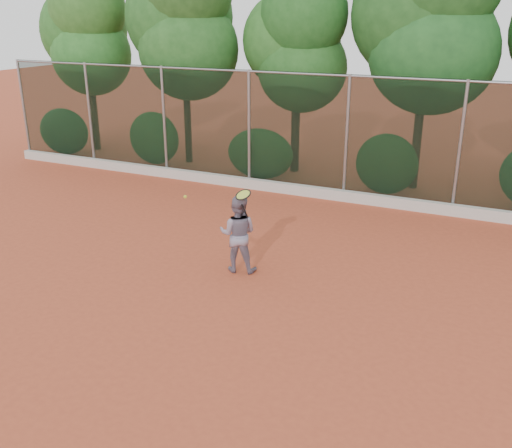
% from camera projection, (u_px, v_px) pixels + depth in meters
% --- Properties ---
extents(ground, '(80.00, 80.00, 0.00)m').
position_uv_depth(ground, '(233.00, 305.00, 10.48)').
color(ground, '#B4482A').
rests_on(ground, ground).
extents(concrete_curb, '(24.00, 0.20, 0.30)m').
position_uv_depth(concrete_curb, '(342.00, 195.00, 16.23)').
color(concrete_curb, beige).
rests_on(concrete_curb, ground).
extents(tennis_player, '(0.91, 0.78, 1.61)m').
position_uv_depth(tennis_player, '(238.00, 234.00, 11.62)').
color(tennis_player, gray).
rests_on(tennis_player, ground).
extents(chainlink_fence, '(24.09, 0.09, 3.50)m').
position_uv_depth(chainlink_fence, '(347.00, 135.00, 15.78)').
color(chainlink_fence, black).
rests_on(chainlink_fence, ground).
extents(foliage_backdrop, '(23.70, 3.63, 7.55)m').
position_uv_depth(foliage_backdrop, '(353.00, 36.00, 16.79)').
color(foliage_backdrop, '#412F19').
rests_on(foliage_backdrop, ground).
extents(tennis_racket, '(0.41, 0.39, 0.59)m').
position_uv_depth(tennis_racket, '(243.00, 197.00, 11.11)').
color(tennis_racket, black).
rests_on(tennis_racket, ground).
extents(tennis_ball_in_flight, '(0.07, 0.07, 0.07)m').
position_uv_depth(tennis_ball_in_flight, '(185.00, 197.00, 12.04)').
color(tennis_ball_in_flight, gold).
rests_on(tennis_ball_in_flight, ground).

